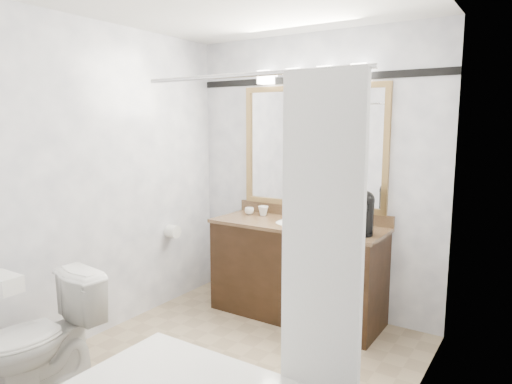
# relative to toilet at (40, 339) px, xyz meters

# --- Properties ---
(room) EXTENTS (2.42, 2.62, 2.52)m
(room) POSITION_rel_toilet_xyz_m (0.79, 0.92, 0.87)
(room) COLOR tan
(room) RESTS_ON ground
(vanity) EXTENTS (1.53, 0.58, 0.97)m
(vanity) POSITION_rel_toilet_xyz_m (0.79, 1.94, 0.06)
(vanity) COLOR black
(vanity) RESTS_ON ground
(mirror) EXTENTS (1.40, 0.04, 1.10)m
(mirror) POSITION_rel_toilet_xyz_m (0.79, 2.20, 1.12)
(mirror) COLOR #A37F49
(mirror) RESTS_ON room
(vanity_light_bar) EXTENTS (1.02, 0.14, 0.12)m
(vanity_light_bar) POSITION_rel_toilet_xyz_m (0.79, 2.15, 1.76)
(vanity_light_bar) COLOR silver
(vanity_light_bar) RESTS_ON room
(accent_stripe) EXTENTS (2.40, 0.01, 0.06)m
(accent_stripe) POSITION_rel_toilet_xyz_m (0.79, 2.21, 1.72)
(accent_stripe) COLOR black
(accent_stripe) RESTS_ON room
(tp_roll) EXTENTS (0.11, 0.12, 0.12)m
(tp_roll) POSITION_rel_toilet_xyz_m (-0.35, 1.58, 0.32)
(tp_roll) COLOR white
(tp_roll) RESTS_ON room
(toilet) EXTENTS (0.51, 0.79, 0.76)m
(toilet) POSITION_rel_toilet_xyz_m (0.00, 0.00, 0.00)
(toilet) COLOR white
(toilet) RESTS_ON ground
(tissue_box) EXTENTS (0.24, 0.13, 0.10)m
(tissue_box) POSITION_rel_toilet_xyz_m (0.00, -0.20, 0.43)
(tissue_box) COLOR white
(tissue_box) RESTS_ON toilet
(coffee_maker) EXTENTS (0.18, 0.22, 0.34)m
(coffee_maker) POSITION_rel_toilet_xyz_m (1.40, 1.89, 0.65)
(coffee_maker) COLOR black
(coffee_maker) RESTS_ON vanity
(cup_left) EXTENTS (0.09, 0.09, 0.07)m
(cup_left) POSITION_rel_toilet_xyz_m (0.22, 2.03, 0.51)
(cup_left) COLOR white
(cup_left) RESTS_ON vanity
(cup_right) EXTENTS (0.11, 0.11, 0.09)m
(cup_right) POSITION_rel_toilet_xyz_m (0.35, 2.07, 0.52)
(cup_right) COLOR white
(cup_right) RESTS_ON vanity
(soap_bottle_a) EXTENTS (0.05, 0.05, 0.09)m
(soap_bottle_a) POSITION_rel_toilet_xyz_m (0.64, 2.07, 0.52)
(soap_bottle_a) COLOR white
(soap_bottle_a) RESTS_ON vanity
(soap_bottle_b) EXTENTS (0.09, 0.09, 0.09)m
(soap_bottle_b) POSITION_rel_toilet_xyz_m (0.84, 2.15, 0.52)
(soap_bottle_b) COLOR white
(soap_bottle_b) RESTS_ON vanity
(soap_bar) EXTENTS (0.08, 0.06, 0.02)m
(soap_bar) POSITION_rel_toilet_xyz_m (0.84, 2.05, 0.48)
(soap_bar) COLOR beige
(soap_bar) RESTS_ON vanity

